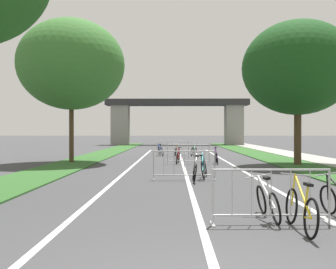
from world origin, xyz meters
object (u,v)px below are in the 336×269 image
Objects in this scene: tree_right_pine_near at (298,68)px; crowd_barrier_second at (184,166)px; bicycle_red_2 at (178,157)px; bicycle_orange_8 at (176,151)px; crowd_barrier_fourth at (173,149)px; bicycle_yellow_1 at (301,209)px; bicycle_blue_4 at (160,151)px; bicycle_green_9 at (194,151)px; crowd_barrier_nearest at (271,197)px; bicycle_silver_3 at (195,171)px; bicycle_white_5 at (267,202)px; bicycle_teal_7 at (204,168)px; tree_left_cypress_far at (71,65)px; crowd_barrier_third at (188,154)px; bicycle_purple_0 at (216,157)px.

crowd_barrier_second is at bearing -133.69° from tree_right_pine_near.
bicycle_red_2 is 6.76m from bicycle_orange_8.
crowd_barrier_fourth is at bearing 91.73° from crowd_barrier_second.
bicycle_yellow_1 is 1.05× the size of bicycle_blue_4.
bicycle_red_2 is 5.86m from bicycle_green_9.
crowd_barrier_nearest is at bearing -109.21° from tree_right_pine_near.
bicycle_silver_3 reaches higher than bicycle_white_5.
bicycle_green_9 is at bearing 143.14° from bicycle_orange_8.
bicycle_teal_7 is 12.56m from bicycle_green_9.
tree_left_cypress_far reaches higher than bicycle_teal_7.
crowd_barrier_second is 1.35× the size of bicycle_blue_4.
crowd_barrier_second is 7.36m from bicycle_red_2.
crowd_barrier_second is at bearing 100.83° from bicycle_white_5.
bicycle_blue_4 is (-3.12, 21.49, -0.02)m from bicycle_yellow_1.
crowd_barrier_third is 1.35× the size of bicycle_blue_4.
crowd_barrier_fourth reaches higher than bicycle_red_2.
tree_left_cypress_far reaches higher than bicycle_red_2.
bicycle_orange_8 is (-0.55, 14.52, -0.03)m from bicycle_silver_3.
bicycle_purple_0 is at bearing -177.17° from bicycle_red_2.
bicycle_white_5 is at bearing -84.62° from crowd_barrier_fourth.
bicycle_orange_8 is at bearing 94.71° from crowd_barrier_third.
crowd_barrier_nearest is at bearing -85.71° from crowd_barrier_third.
bicycle_teal_7 is (0.87, -6.82, 0.03)m from bicycle_red_2.
bicycle_silver_3 is (-5.63, -6.68, -4.61)m from tree_right_pine_near.
tree_left_cypress_far is 4.78× the size of bicycle_purple_0.
bicycle_silver_3 reaches higher than bicycle_yellow_1.
crowd_barrier_second is 1.41× the size of bicycle_green_9.
bicycle_teal_7 is at bearing -132.46° from tree_right_pine_near.
bicycle_yellow_1 is 1.04× the size of bicycle_silver_3.
crowd_barrier_second is 6.53m from bicycle_white_5.
crowd_barrier_nearest is (7.44, -14.53, -4.91)m from tree_left_cypress_far.
crowd_barrier_nearest is at bearing -84.85° from crowd_barrier_fourth.
bicycle_green_9 reaches higher than bicycle_blue_4.
bicycle_red_2 is (5.89, -0.37, -5.07)m from tree_left_cypress_far.
tree_right_pine_near is at bearing -60.05° from bicycle_blue_4.
tree_left_cypress_far is 3.49× the size of crowd_barrier_second.
tree_right_pine_near is 4.19× the size of bicycle_yellow_1.
crowd_barrier_nearest is at bearing -79.49° from bicycle_silver_3.
tree_right_pine_near reaches higher than bicycle_white_5.
bicycle_green_9 is (-0.81, 20.38, -0.02)m from bicycle_yellow_1.
crowd_barrier_fourth is 1.29× the size of bicycle_teal_7.
tree_left_cypress_far is 9.43m from bicycle_purple_0.
bicycle_green_9 is (1.02, 13.10, -0.16)m from crowd_barrier_second.
crowd_barrier_fourth is 1.36× the size of bicycle_purple_0.
bicycle_silver_3 is at bearing -90.39° from crowd_barrier_third.
crowd_barrier_second is 1.00× the size of crowd_barrier_fourth.
tree_left_cypress_far is 10.03m from bicycle_orange_8.
crowd_barrier_third is at bearing -105.27° from bicycle_green_9.
bicycle_orange_8 is at bearing 90.79° from crowd_barrier_second.
crowd_barrier_second reaches higher than bicycle_blue_4.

